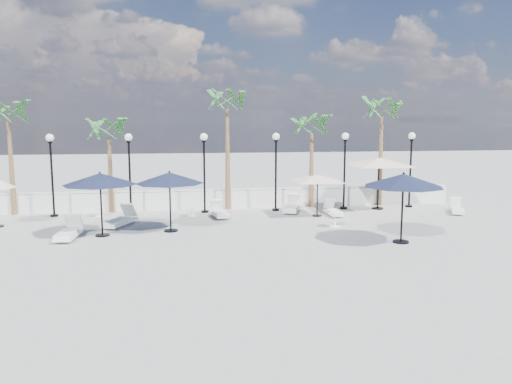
{
  "coord_description": "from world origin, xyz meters",
  "views": [
    {
      "loc": [
        -0.99,
        -17.46,
        4.47
      ],
      "look_at": [
        1.97,
        2.77,
        1.5
      ],
      "focal_mm": 35.0,
      "sensor_mm": 36.0,
      "label": 1
    }
  ],
  "objects": [
    {
      "name": "balustrade",
      "position": [
        0.0,
        7.5,
        0.47
      ],
      "size": [
        26.0,
        0.3,
        1.01
      ],
      "color": "silver",
      "rests_on": "ground"
    },
    {
      "name": "lounger_5",
      "position": [
        5.94,
        4.89,
        0.21
      ],
      "size": [
        0.55,
        1.67,
        0.62
      ],
      "rotation": [
        0.0,
        0.0,
        -0.0
      ],
      "color": "white",
      "rests_on": "ground"
    },
    {
      "name": "lounger_1",
      "position": [
        -5.34,
        1.81,
        0.25
      ],
      "size": [
        0.76,
        2.02,
        0.74
      ],
      "rotation": [
        0.0,
        0.0,
        -0.05
      ],
      "color": "white",
      "rests_on": "ground"
    },
    {
      "name": "lamppost_2",
      "position": [
        -3.5,
        6.5,
        2.49
      ],
      "size": [
        0.36,
        0.36,
        3.84
      ],
      "color": "black",
      "rests_on": "ground"
    },
    {
      "name": "side_table_1",
      "position": [
        -0.65,
        5.63,
        0.28
      ],
      "size": [
        0.48,
        0.48,
        0.46
      ],
      "color": "white",
      "rests_on": "ground"
    },
    {
      "name": "side_table_0",
      "position": [
        -4.91,
        6.2,
        0.29
      ],
      "size": [
        0.5,
        0.5,
        0.49
      ],
      "color": "white",
      "rests_on": "ground"
    },
    {
      "name": "lamppost_6",
      "position": [
        10.5,
        6.5,
        2.49
      ],
      "size": [
        0.36,
        0.36,
        3.84
      ],
      "color": "black",
      "rests_on": "ground"
    },
    {
      "name": "parasol_navy_mid",
      "position": [
        -1.55,
        2.54,
        2.16
      ],
      "size": [
        2.75,
        2.75,
        2.46
      ],
      "color": "black",
      "rests_on": "ground"
    },
    {
      "name": "lounger_7",
      "position": [
        12.01,
        4.53,
        0.21
      ],
      "size": [
        1.17,
        1.77,
        0.63
      ],
      "rotation": [
        0.0,
        0.0,
        -0.41
      ],
      "color": "white",
      "rests_on": "ground"
    },
    {
      "name": "palm_2",
      "position": [
        1.2,
        7.3,
        5.12
      ],
      "size": [
        2.6,
        2.6,
        6.1
      ],
      "color": "brown",
      "rests_on": "ground"
    },
    {
      "name": "palm_3",
      "position": [
        5.5,
        7.3,
        3.95
      ],
      "size": [
        2.6,
        2.6,
        4.9
      ],
      "color": "brown",
      "rests_on": "ground"
    },
    {
      "name": "lamppost_5",
      "position": [
        7.0,
        6.5,
        2.49
      ],
      "size": [
        0.36,
        0.36,
        3.84
      ],
      "color": "black",
      "rests_on": "ground"
    },
    {
      "name": "parasol_cream_sq_a",
      "position": [
        8.69,
        6.2,
        2.58
      ],
      "size": [
        5.67,
        5.67,
        2.78
      ],
      "color": "black",
      "rests_on": "ground"
    },
    {
      "name": "parasol_navy_right",
      "position": [
        6.86,
        -0.58,
        2.29
      ],
      "size": [
        2.91,
        2.91,
        2.61
      ],
      "color": "black",
      "rests_on": "ground"
    },
    {
      "name": "ground",
      "position": [
        0.0,
        0.0,
        0.0
      ],
      "size": [
        100.0,
        100.0,
        0.0
      ],
      "primitive_type": "plane",
      "color": "gray",
      "rests_on": "ground"
    },
    {
      "name": "parasol_navy_left",
      "position": [
        -4.16,
        2.12,
        2.21
      ],
      "size": [
        2.84,
        2.84,
        2.51
      ],
      "color": "black",
      "rests_on": "ground"
    },
    {
      "name": "lamppost_3",
      "position": [
        0.0,
        6.5,
        2.49
      ],
      "size": [
        0.36,
        0.36,
        3.84
      ],
      "color": "black",
      "rests_on": "ground"
    },
    {
      "name": "lounger_3",
      "position": [
        0.6,
        5.23,
        0.22
      ],
      "size": [
        0.86,
        1.83,
        0.66
      ],
      "rotation": [
        0.0,
        0.0,
        0.17
      ],
      "color": "white",
      "rests_on": "ground"
    },
    {
      "name": "palm_1",
      "position": [
        -4.5,
        7.3,
        3.75
      ],
      "size": [
        2.6,
        2.6,
        4.7
      ],
      "color": "brown",
      "rests_on": "ground"
    },
    {
      "name": "palm_4",
      "position": [
        9.2,
        7.3,
        4.73
      ],
      "size": [
        2.6,
        2.6,
        5.7
      ],
      "color": "brown",
      "rests_on": "ground"
    },
    {
      "name": "parasol_cream_sq_b",
      "position": [
        5.15,
        4.8,
        1.94
      ],
      "size": [
        4.19,
        4.19,
        2.1
      ],
      "color": "black",
      "rests_on": "ground"
    },
    {
      "name": "palm_0",
      "position": [
        -9.0,
        7.3,
        4.53
      ],
      "size": [
        2.6,
        2.6,
        5.5
      ],
      "color": "brown",
      "rests_on": "ground"
    },
    {
      "name": "lounger_6",
      "position": [
        4.21,
        6.03,
        0.25
      ],
      "size": [
        1.25,
        2.07,
        0.74
      ],
      "rotation": [
        0.0,
        0.0,
        -0.34
      ],
      "color": "white",
      "rests_on": "ground"
    },
    {
      "name": "lounger_4",
      "position": [
        -3.7,
        3.88,
        0.26
      ],
      "size": [
        1.4,
        2.17,
        0.78
      ],
      "rotation": [
        0.0,
        0.0,
        -0.39
      ],
      "color": "white",
      "rests_on": "ground"
    },
    {
      "name": "lamppost_4",
      "position": [
        3.5,
        6.5,
        2.49
      ],
      "size": [
        0.36,
        0.36,
        3.84
      ],
      "color": "black",
      "rests_on": "ground"
    },
    {
      "name": "side_table_2",
      "position": [
        5.28,
        2.39,
        0.35
      ],
      "size": [
        0.6,
        0.6,
        0.58
      ],
      "color": "white",
      "rests_on": "ground"
    },
    {
      "name": "lamppost_1",
      "position": [
        -7.0,
        6.5,
        2.49
      ],
      "size": [
        0.36,
        0.36,
        3.84
      ],
      "color": "black",
      "rests_on": "ground"
    }
  ]
}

